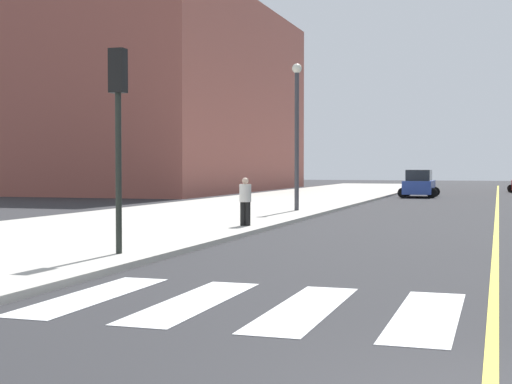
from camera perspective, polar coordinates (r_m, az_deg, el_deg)
name	(u,v)px	position (r m, az deg, el deg)	size (l,w,h in m)	color
sidewalk_kerb_west	(169,219)	(29.69, -6.61, -2.05)	(10.00, 120.00, 0.15)	#B2ADA3
crosswalk_paint	(493,319)	(11.17, 17.42, -9.15)	(13.50, 4.00, 0.01)	silver
lane_divider_paint	(497,202)	(47.01, 17.74, -0.75)	(0.16, 80.00, 0.01)	yellow
low_rise_brick_west	(171,99)	(67.26, -6.44, 7.00)	(16.00, 32.00, 16.16)	#924D42
car_blue_nearest	(419,184)	(53.46, 12.19, 0.56)	(2.66, 4.25, 1.90)	#2D479E
traffic_light_far_corner	(118,110)	(17.53, -10.32, 6.13)	(0.36, 0.41, 4.65)	black
pedestrian_walking_west	(245,199)	(25.26, -0.81, -0.55)	(0.40, 0.40, 1.61)	black
street_lamp	(297,123)	(34.25, 3.09, 5.23)	(0.44, 0.44, 6.61)	#38383D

